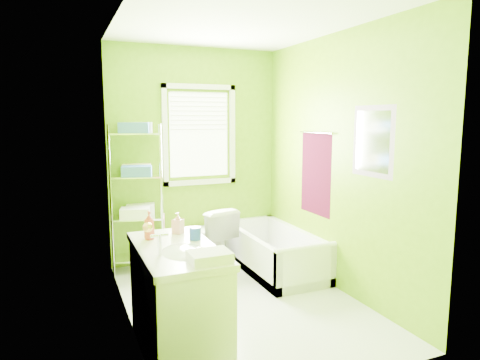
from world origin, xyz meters
name	(u,v)px	position (x,y,z in m)	size (l,w,h in m)	color
ground	(241,302)	(0.00, 0.00, 0.00)	(2.90, 2.90, 0.00)	silver
room_envelope	(242,141)	(0.00, 0.00, 1.55)	(2.14, 2.94, 2.62)	#619107
window	(199,130)	(0.05, 1.42, 1.61)	(0.92, 0.05, 1.22)	white
door	(152,240)	(-1.04, -1.00, 1.00)	(0.09, 0.80, 2.00)	white
right_wall_decor	(336,162)	(1.04, -0.02, 1.32)	(0.04, 1.48, 1.17)	#3F071C
bathtub	(274,257)	(0.70, 0.66, 0.16)	(0.71, 1.51, 0.49)	white
toilet	(209,236)	(0.05, 1.09, 0.36)	(0.41, 0.71, 0.73)	white
vanity	(178,297)	(-0.78, -0.63, 0.44)	(0.56, 1.09, 1.04)	white
wire_shelf_unit	(139,181)	(-0.73, 1.26, 1.05)	(0.63, 0.51, 1.71)	silver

